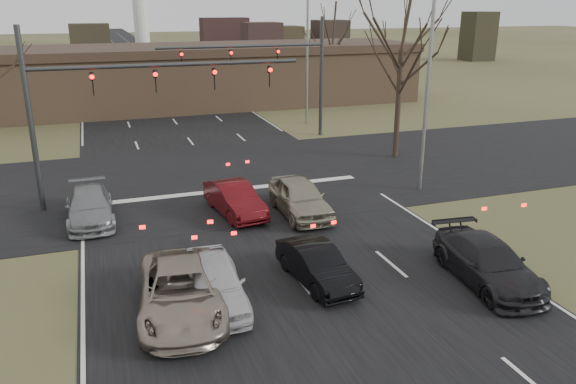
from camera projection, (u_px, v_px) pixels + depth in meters
The scene contains 17 objects.
ground at pixel (335, 325), 16.15m from camera, with size 360.00×360.00×0.00m, color #434725.
road_main at pixel (140, 78), 69.84m from camera, with size 14.00×300.00×0.02m, color black.
road_cross at pixel (220, 179), 29.57m from camera, with size 200.00×14.00×0.02m, color black.
building at pixel (184, 76), 49.93m from camera, with size 42.40×10.40×5.30m.
mast_arm_near at pixel (108, 93), 24.53m from camera, with size 12.12×0.24×8.00m.
mast_arm_far at pixel (282, 64), 37.06m from camera, with size 11.12×0.24×8.00m.
streetlight_right_near at pixel (425, 76), 26.07m from camera, with size 2.34×0.25×10.00m.
streetlight_right_far at pixel (305, 49), 41.43m from camera, with size 2.34×0.25×10.00m.
tree_right_near at pixel (405, 2), 31.06m from camera, with size 6.90×6.90×11.50m.
tree_right_far at pixel (333, 25), 49.93m from camera, with size 5.40×5.40×9.00m.
car_silver_suv at pixel (181, 291), 16.57m from camera, with size 2.43×5.27×1.47m, color gray.
car_white_sedan at pixel (214, 282), 17.08m from camera, with size 1.74×4.32×1.47m, color silver.
car_black_hatch at pixel (317, 265), 18.47m from camera, with size 1.34×3.83×1.26m, color black.
car_charcoal_sedan at pixel (488, 262), 18.46m from camera, with size 1.99×4.88×1.42m, color black.
car_grey_ahead at pixel (90, 206), 23.67m from camera, with size 1.88×4.62×1.34m, color gray.
car_red_ahead at pixel (235, 199), 24.47m from camera, with size 1.47×4.23×1.39m, color #4E0B0F.
car_silver_ahead at pixel (300, 197), 24.41m from camera, with size 1.87×4.65×1.58m, color gray.
Camera 1 is at (-5.90, -12.85, 8.80)m, focal length 35.00 mm.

